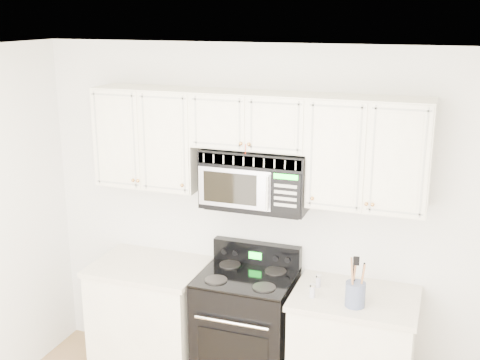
% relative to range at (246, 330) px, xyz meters
% --- Properties ---
extents(room, '(3.51, 3.51, 2.61)m').
position_rel_range_xyz_m(room, '(0.01, -1.46, 0.82)').
color(room, olive).
rests_on(room, ground).
extents(base_cabinet_left, '(0.86, 0.65, 0.92)m').
position_rel_range_xyz_m(base_cabinet_left, '(-0.79, -0.02, -0.06)').
color(base_cabinet_left, white).
rests_on(base_cabinet_left, ground).
extents(base_cabinet_right, '(0.86, 0.65, 0.92)m').
position_rel_range_xyz_m(base_cabinet_right, '(0.81, -0.02, -0.06)').
color(base_cabinet_right, white).
rests_on(base_cabinet_right, ground).
extents(range, '(0.69, 0.63, 1.10)m').
position_rel_range_xyz_m(range, '(0.00, 0.00, 0.00)').
color(range, black).
rests_on(range, ground).
extents(upper_cabinets, '(2.44, 0.37, 0.75)m').
position_rel_range_xyz_m(upper_cabinets, '(0.01, 0.13, 1.45)').
color(upper_cabinets, white).
rests_on(upper_cabinets, ground).
extents(microwave, '(0.76, 0.43, 0.42)m').
position_rel_range_xyz_m(microwave, '(0.04, 0.10, 1.18)').
color(microwave, black).
rests_on(microwave, ground).
extents(utensil_crock, '(0.13, 0.13, 0.35)m').
position_rel_range_xyz_m(utensil_crock, '(0.82, -0.18, 0.53)').
color(utensil_crock, '#45506E').
rests_on(utensil_crock, base_cabinet_right).
extents(shaker_salt, '(0.04, 0.04, 0.10)m').
position_rel_range_xyz_m(shaker_salt, '(0.53, -0.15, 0.49)').
color(shaker_salt, '#AAA8BE').
rests_on(shaker_salt, base_cabinet_right).
extents(shaker_pepper, '(0.04, 0.04, 0.09)m').
position_rel_range_xyz_m(shaker_pepper, '(0.53, 0.02, 0.48)').
color(shaker_pepper, '#AAA8BE').
rests_on(shaker_pepper, base_cabinet_right).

